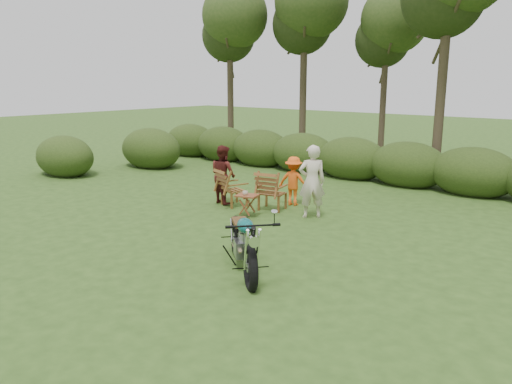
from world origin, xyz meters
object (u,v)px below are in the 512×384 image
Objects in this scene: cup at (245,193)px; child at (293,205)px; lawn_chair_right at (272,209)px; adult_b at (224,203)px; side_table at (247,206)px; adult_a at (311,217)px; lawn_chair_left at (234,206)px; motorcycle at (243,268)px.

child is (0.22, 1.71, -0.60)m from cup.
adult_b reaches higher than lawn_chair_right.
side_table is 0.42× the size of child.
cup is (-0.02, -0.04, 0.32)m from side_table.
cup is at bearing 165.85° from adult_b.
child is at bearing -113.91° from lawn_chair_right.
adult_b is (-1.46, -0.28, 0.00)m from lawn_chair_right.
adult_a is (1.19, 0.01, 0.00)m from lawn_chair_right.
lawn_chair_left is 0.56× the size of adult_a.
child is (1.60, 1.02, 0.00)m from adult_b.
adult_b is 1.21× the size of child.
child is (0.14, 0.74, 0.00)m from lawn_chair_right.
adult_a is (2.22, 0.33, 0.00)m from lawn_chair_left.
side_table is 1.57m from adult_b.
adult_a is at bearing 128.11° from child.
lawn_chair_right is at bearing 86.38° from side_table.
child is at bearing 83.32° from side_table.
lawn_chair_left is at bearing 145.76° from cup.
motorcycle is at bearing 97.38° from child.
adult_a is 1.36× the size of child.
lawn_chair_left is 1.18m from side_table.
lawn_chair_right is 1.86× the size of side_table.
adult_a reaches higher than lawn_chair_right.
lawn_chair_right reaches higher than lawn_chair_left.
child is (-1.06, 0.73, 0.00)m from adult_a.
motorcycle is at bearing 61.23° from adult_a.
lawn_chair_right is 0.75m from child.
lawn_chair_left is (-3.15, 3.26, 0.00)m from motorcycle.
lawn_chair_left is 7.66× the size of cup.
child is (0.19, 1.66, -0.27)m from side_table.
motorcycle is at bearing -49.88° from cup.
adult_a reaches higher than cup.
adult_a is at bearing -152.63° from lawn_chair_left.
adult_a reaches higher than lawn_chair_left.
side_table reaches higher than lawn_chair_left.
side_table is at bearing 61.41° from cup.
lawn_chair_right is 0.65× the size of adult_b.
cup is (0.95, -0.65, 0.60)m from lawn_chair_left.
lawn_chair_right is 0.57× the size of adult_a.
child reaches higher than side_table.
lawn_chair_right is 0.97m from side_table.
motorcycle reaches higher than side_table.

